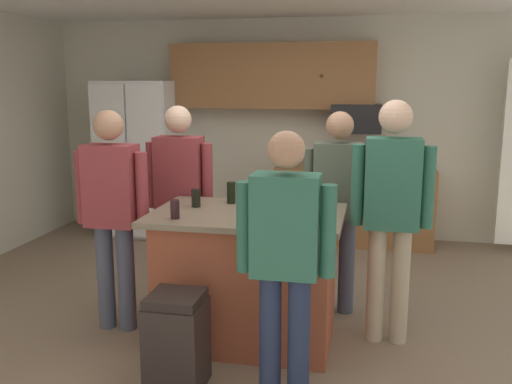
# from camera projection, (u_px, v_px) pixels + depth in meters

# --- Properties ---
(floor) EXTENTS (7.04, 7.04, 0.00)m
(floor) POSITION_uv_depth(u_px,v_px,m) (262.00, 324.00, 4.47)
(floor) COLOR #7F6B56
(floor) RESTS_ON ground
(back_wall) EXTENTS (6.40, 0.10, 2.60)m
(back_wall) POSITION_uv_depth(u_px,v_px,m) (307.00, 129.00, 6.91)
(back_wall) COLOR beige
(back_wall) RESTS_ON ground
(cabinet_run_upper) EXTENTS (2.40, 0.38, 0.75)m
(cabinet_run_upper) POSITION_uv_depth(u_px,v_px,m) (272.00, 76.00, 6.67)
(cabinet_run_upper) COLOR #936038
(cabinet_run_lower) EXTENTS (1.80, 0.63, 0.90)m
(cabinet_run_lower) POSITION_uv_depth(u_px,v_px,m) (354.00, 205.00, 6.64)
(cabinet_run_lower) COLOR #936038
(cabinet_run_lower) RESTS_ON ground
(refrigerator) EXTENTS (0.91, 0.76, 1.87)m
(refrigerator) POSITION_uv_depth(u_px,v_px,m) (140.00, 158.00, 6.98)
(refrigerator) COLOR white
(refrigerator) RESTS_ON ground
(microwave_over_range) EXTENTS (0.56, 0.40, 0.32)m
(microwave_over_range) POSITION_uv_depth(u_px,v_px,m) (357.00, 118.00, 6.47)
(microwave_over_range) COLOR black
(kitchen_island) EXTENTS (1.35, 0.91, 0.96)m
(kitchen_island) POSITION_uv_depth(u_px,v_px,m) (248.00, 276.00, 4.12)
(kitchen_island) COLOR #9E4C33
(kitchen_island) RESTS_ON ground
(person_guest_left) EXTENTS (0.57, 0.22, 1.64)m
(person_guest_left) POSITION_uv_depth(u_px,v_px,m) (338.00, 199.00, 4.54)
(person_guest_left) COLOR #4C5166
(person_guest_left) RESTS_ON ground
(person_elder_center) EXTENTS (0.57, 0.22, 1.68)m
(person_elder_center) POSITION_uv_depth(u_px,v_px,m) (180.00, 192.00, 4.73)
(person_elder_center) COLOR #232D4C
(person_elder_center) RESTS_ON ground
(person_guest_right) EXTENTS (0.57, 0.23, 1.75)m
(person_guest_right) POSITION_uv_depth(u_px,v_px,m) (392.00, 205.00, 4.00)
(person_guest_right) COLOR tan
(person_guest_right) RESTS_ON ground
(person_host_foreground) EXTENTS (0.57, 0.22, 1.67)m
(person_host_foreground) POSITION_uv_depth(u_px,v_px,m) (112.00, 206.00, 4.22)
(person_host_foreground) COLOR #4C5166
(person_host_foreground) RESTS_ON ground
(person_guest_by_door) EXTENTS (0.57, 0.22, 1.61)m
(person_guest_by_door) POSITION_uv_depth(u_px,v_px,m) (285.00, 251.00, 3.24)
(person_guest_by_door) COLOR #232D4C
(person_guest_by_door) RESTS_ON ground
(tumbler_amber) EXTENTS (0.07, 0.07, 0.14)m
(tumbler_amber) POSITION_uv_depth(u_px,v_px,m) (196.00, 198.00, 4.19)
(tumbler_amber) COLOR black
(tumbler_amber) RESTS_ON kitchen_island
(glass_short_whisky) EXTENTS (0.06, 0.06, 0.13)m
(glass_short_whisky) POSITION_uv_depth(u_px,v_px,m) (175.00, 209.00, 3.83)
(glass_short_whisky) COLOR black
(glass_short_whisky) RESTS_ON kitchen_island
(glass_stout_tall) EXTENTS (0.07, 0.07, 0.16)m
(glass_stout_tall) POSITION_uv_depth(u_px,v_px,m) (231.00, 193.00, 4.30)
(glass_stout_tall) COLOR black
(glass_stout_tall) RESTS_ON kitchen_island
(glass_pilsner) EXTENTS (0.07, 0.07, 0.15)m
(glass_pilsner) POSITION_uv_depth(u_px,v_px,m) (318.00, 210.00, 3.77)
(glass_pilsner) COLOR black
(glass_pilsner) RESTS_ON kitchen_island
(mug_blue_stoneware) EXTENTS (0.13, 0.09, 0.10)m
(mug_blue_stoneware) POSITION_uv_depth(u_px,v_px,m) (275.00, 213.00, 3.80)
(mug_blue_stoneware) COLOR white
(mug_blue_stoneware) RESTS_ON kitchen_island
(serving_tray) EXTENTS (0.44, 0.30, 0.04)m
(serving_tray) POSITION_uv_depth(u_px,v_px,m) (276.00, 210.00, 4.01)
(serving_tray) COLOR #B7B7BC
(serving_tray) RESTS_ON kitchen_island
(trash_bin) EXTENTS (0.34, 0.34, 0.61)m
(trash_bin) POSITION_uv_depth(u_px,v_px,m) (177.00, 341.00, 3.50)
(trash_bin) COLOR black
(trash_bin) RESTS_ON ground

